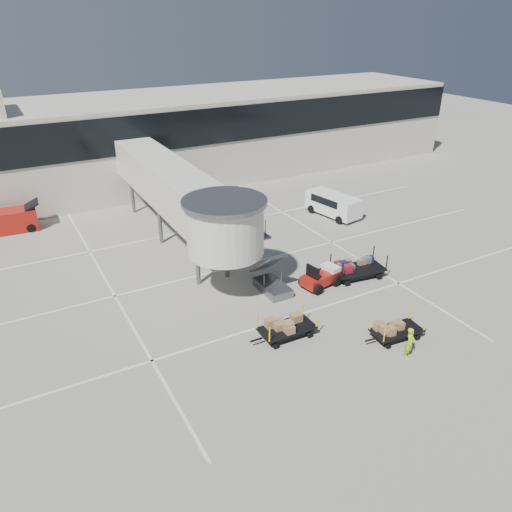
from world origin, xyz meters
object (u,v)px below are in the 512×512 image
object	(u,v)px
suitcase_cart	(357,269)
box_cart_far	(286,327)
baggage_tug	(321,277)
ground_worker	(410,343)
box_cart_near	(395,330)
belt_loader	(8,221)
minivan	(332,203)

from	to	relation	value
suitcase_cart	box_cart_far	world-z (taller)	suitcase_cart
baggage_tug	ground_worker	bearing A→B (deg)	-102.59
baggage_tug	suitcase_cart	world-z (taller)	baggage_tug
box_cart_near	ground_worker	size ratio (longest dim) A/B	1.99
box_cart_near	belt_loader	world-z (taller)	belt_loader
ground_worker	belt_loader	world-z (taller)	belt_loader
belt_loader	minivan	bearing A→B (deg)	-17.16
baggage_tug	belt_loader	bearing A→B (deg)	120.74
ground_worker	suitcase_cart	bearing A→B (deg)	44.37
ground_worker	belt_loader	xyz separation A→B (m)	(-15.85, 26.33, 0.02)
box_cart_far	minivan	bearing A→B (deg)	46.80
baggage_tug	box_cart_far	bearing A→B (deg)	-153.67
suitcase_cart	box_cart_near	size ratio (longest dim) A/B	1.27
box_cart_near	box_cart_far	distance (m)	5.62
suitcase_cart	box_cart_near	bearing A→B (deg)	-104.86
belt_loader	box_cart_near	bearing A→B (deg)	-52.92
box_cart_far	belt_loader	distance (m)	24.79
ground_worker	box_cart_near	bearing A→B (deg)	49.14
box_cart_far	belt_loader	size ratio (longest dim) A/B	0.77
baggage_tug	belt_loader	world-z (taller)	belt_loader
ground_worker	belt_loader	size ratio (longest dim) A/B	0.35
belt_loader	baggage_tug	bearing A→B (deg)	-45.00
suitcase_cart	belt_loader	world-z (taller)	belt_loader
box_cart_far	ground_worker	size ratio (longest dim) A/B	2.19
suitcase_cart	minivan	bearing A→B (deg)	69.46
ground_worker	minivan	bearing A→B (deg)	40.51
box_cart_near	box_cart_far	size ratio (longest dim) A/B	0.91
belt_loader	suitcase_cart	bearing A→B (deg)	-41.01
suitcase_cart	belt_loader	xyz separation A→B (m)	(-18.80, 18.70, 0.25)
baggage_tug	minivan	world-z (taller)	minivan
minivan	belt_loader	distance (m)	25.56
minivan	belt_loader	bearing A→B (deg)	148.47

